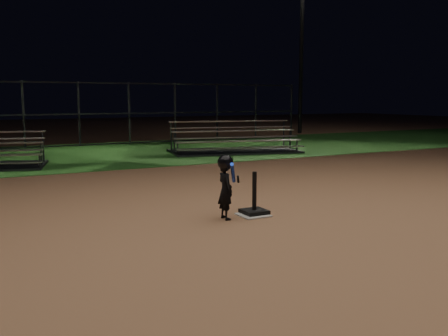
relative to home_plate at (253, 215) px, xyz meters
The scene contains 8 objects.
ground 0.01m from the home_plate, ahead, with size 80.00×80.00×0.00m, color #A9724C.
grass_strip 10.00m from the home_plate, 90.00° to the left, with size 60.00×8.00×0.01m, color #21551B.
home_plate is the anchor object (origin of this frame).
batting_tee 0.15m from the home_plate, 46.04° to the left, with size 0.38×0.38×0.68m.
child_batter 0.72m from the home_plate, behind, with size 0.40×0.54×1.01m.
bleacher_right 9.38m from the home_plate, 62.78° to the left, with size 4.73×3.01×1.07m.
backstop_fence 13.06m from the home_plate, 90.00° to the left, with size 20.08×0.08×2.50m.
light_pole_right 19.79m from the home_plate, 51.23° to the left, with size 0.90×0.53×8.30m.
Camera 1 is at (-4.04, -6.65, 1.88)m, focal length 39.81 mm.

